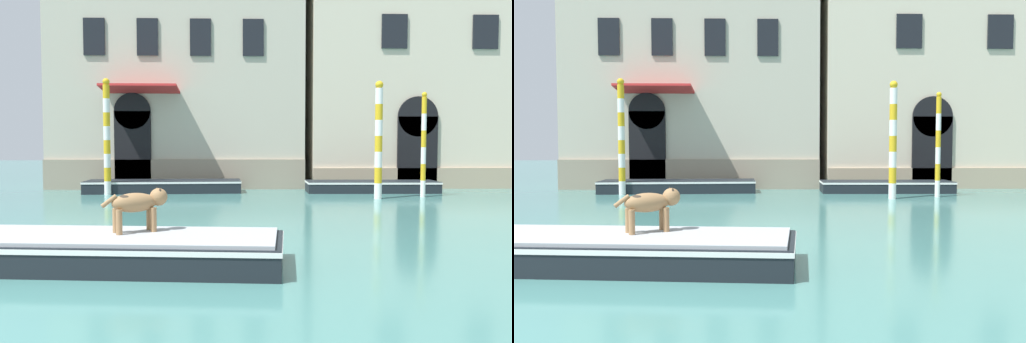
% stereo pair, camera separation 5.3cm
% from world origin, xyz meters
% --- Properties ---
extents(palazzo_right, '(15.67, 6.13, 17.13)m').
position_xyz_m(palazzo_right, '(15.40, 21.56, 8.55)').
color(palazzo_right, beige).
rests_on(palazzo_right, ground_plane).
extents(boat_foreground, '(6.72, 2.46, 0.54)m').
position_xyz_m(boat_foreground, '(1.71, 4.28, 0.29)').
color(boat_foreground, black).
rests_on(boat_foreground, ground_plane).
extents(dog_on_deck, '(1.05, 0.69, 0.77)m').
position_xyz_m(dog_on_deck, '(2.53, 4.47, 1.04)').
color(dog_on_deck, '#997047').
rests_on(dog_on_deck, boat_foreground).
extents(boat_moored_near_palazzo, '(6.60, 2.01, 0.52)m').
position_xyz_m(boat_moored_near_palazzo, '(0.99, 17.16, 0.27)').
color(boat_moored_near_palazzo, black).
rests_on(boat_moored_near_palazzo, ground_plane).
extents(boat_moored_far, '(5.59, 1.67, 0.49)m').
position_xyz_m(boat_moored_far, '(9.84, 16.97, 0.26)').
color(boat_moored_far, black).
rests_on(boat_moored_far, ground_plane).
extents(mooring_pole_0, '(0.28, 0.28, 4.70)m').
position_xyz_m(mooring_pole_0, '(-1.13, 16.16, 2.37)').
color(mooring_pole_0, white).
rests_on(mooring_pole_0, ground_plane).
extents(mooring_pole_1, '(0.29, 0.29, 4.41)m').
position_xyz_m(mooring_pole_1, '(9.42, 14.37, 2.23)').
color(mooring_pole_1, white).
rests_on(mooring_pole_1, ground_plane).
extents(mooring_pole_4, '(0.20, 0.20, 4.06)m').
position_xyz_m(mooring_pole_4, '(11.33, 14.95, 2.04)').
color(mooring_pole_4, white).
rests_on(mooring_pole_4, ground_plane).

